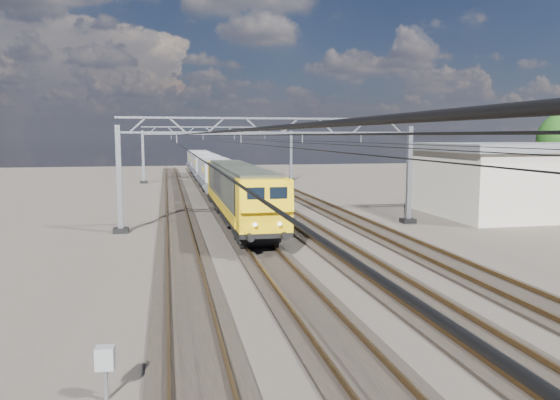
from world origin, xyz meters
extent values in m
plane|color=#2B2420|center=(0.00, 0.00, 0.00)|extent=(160.00, 160.00, 0.00)
cube|color=black|center=(-6.00, 0.00, 0.06)|extent=(2.60, 140.00, 0.12)
cube|color=brown|center=(-6.72, 0.00, 0.22)|extent=(0.08, 140.00, 0.16)
cube|color=brown|center=(-5.28, 0.00, 0.22)|extent=(0.08, 140.00, 0.16)
cube|color=black|center=(-2.00, 0.00, 0.06)|extent=(2.60, 140.00, 0.12)
cube|color=brown|center=(-2.72, 0.00, 0.22)|extent=(0.08, 140.00, 0.16)
cube|color=brown|center=(-1.28, 0.00, 0.22)|extent=(0.08, 140.00, 0.16)
cube|color=black|center=(2.00, 0.00, 0.06)|extent=(2.60, 140.00, 0.12)
cube|color=brown|center=(1.28, 0.00, 0.22)|extent=(0.08, 140.00, 0.16)
cube|color=brown|center=(2.72, 0.00, 0.22)|extent=(0.08, 140.00, 0.16)
cube|color=black|center=(6.00, 0.00, 0.06)|extent=(2.60, 140.00, 0.12)
cube|color=brown|center=(5.28, 0.00, 0.22)|extent=(0.08, 140.00, 0.16)
cube|color=brown|center=(6.72, 0.00, 0.22)|extent=(0.08, 140.00, 0.16)
cube|color=#91969F|center=(-9.50, 4.00, 3.30)|extent=(0.30, 0.30, 6.60)
cube|color=#91969F|center=(9.50, 4.00, 3.30)|extent=(0.30, 0.30, 6.60)
cube|color=black|center=(-9.50, 4.00, 0.15)|extent=(0.90, 0.90, 0.30)
cube|color=black|center=(9.50, 4.00, 0.15)|extent=(0.90, 0.90, 0.30)
cube|color=#91969F|center=(0.00, 4.00, 7.05)|extent=(19.30, 0.18, 0.12)
cube|color=#91969F|center=(0.00, 4.00, 6.15)|extent=(19.30, 0.18, 0.12)
cube|color=#91969F|center=(-8.31, 4.00, 6.60)|extent=(1.03, 0.10, 0.94)
cube|color=#91969F|center=(-5.94, 4.00, 6.60)|extent=(1.03, 0.10, 0.94)
cube|color=#91969F|center=(-3.56, 4.00, 6.60)|extent=(1.03, 0.10, 0.94)
cube|color=#91969F|center=(-1.19, 4.00, 6.60)|extent=(1.03, 0.10, 0.94)
cube|color=#91969F|center=(1.19, 4.00, 6.60)|extent=(1.03, 0.10, 0.94)
cube|color=#91969F|center=(3.56, 4.00, 6.60)|extent=(1.03, 0.10, 0.94)
cube|color=#91969F|center=(5.94, 4.00, 6.60)|extent=(1.03, 0.10, 0.94)
cube|color=#91969F|center=(8.31, 4.00, 6.60)|extent=(1.03, 0.10, 0.94)
cube|color=#91969F|center=(-6.00, 4.00, 5.82)|extent=(0.06, 0.06, 0.65)
cube|color=#91969F|center=(-2.00, 4.00, 5.82)|extent=(0.06, 0.06, 0.65)
cube|color=#91969F|center=(2.00, 4.00, 5.82)|extent=(0.06, 0.06, 0.65)
cube|color=#91969F|center=(6.00, 4.00, 5.82)|extent=(0.06, 0.06, 0.65)
cube|color=#91969F|center=(-9.50, 40.00, 3.30)|extent=(0.30, 0.30, 6.60)
cube|color=#91969F|center=(9.50, 40.00, 3.30)|extent=(0.30, 0.30, 6.60)
cube|color=black|center=(-9.50, 40.00, 0.15)|extent=(0.90, 0.90, 0.30)
cube|color=black|center=(9.50, 40.00, 0.15)|extent=(0.90, 0.90, 0.30)
cube|color=#91969F|center=(0.00, 40.00, 7.05)|extent=(19.30, 0.18, 0.12)
cube|color=#91969F|center=(0.00, 40.00, 6.15)|extent=(19.30, 0.18, 0.12)
cube|color=#91969F|center=(-8.31, 40.00, 6.60)|extent=(1.03, 0.10, 0.94)
cube|color=#91969F|center=(-5.94, 40.00, 6.60)|extent=(1.03, 0.10, 0.94)
cube|color=#91969F|center=(-3.56, 40.00, 6.60)|extent=(1.03, 0.10, 0.94)
cube|color=#91969F|center=(-1.19, 40.00, 6.60)|extent=(1.03, 0.10, 0.94)
cube|color=#91969F|center=(1.19, 40.00, 6.60)|extent=(1.03, 0.10, 0.94)
cube|color=#91969F|center=(3.56, 40.00, 6.60)|extent=(1.03, 0.10, 0.94)
cube|color=#91969F|center=(5.94, 40.00, 6.60)|extent=(1.03, 0.10, 0.94)
cube|color=#91969F|center=(8.31, 40.00, 6.60)|extent=(1.03, 0.10, 0.94)
cube|color=#91969F|center=(-6.00, 40.00, 5.82)|extent=(0.06, 0.06, 0.65)
cube|color=#91969F|center=(-2.00, 40.00, 5.82)|extent=(0.06, 0.06, 0.65)
cube|color=#91969F|center=(2.00, 40.00, 5.82)|extent=(0.06, 0.06, 0.65)
cube|color=#91969F|center=(6.00, 40.00, 5.82)|extent=(0.06, 0.06, 0.65)
cylinder|color=black|center=(-6.00, 8.00, 5.50)|extent=(0.03, 140.00, 0.03)
cylinder|color=black|center=(-6.00, 8.00, 6.00)|extent=(0.03, 140.00, 0.03)
cylinder|color=black|center=(-2.00, 8.00, 5.50)|extent=(0.03, 140.00, 0.03)
cylinder|color=black|center=(-2.00, 8.00, 6.00)|extent=(0.03, 140.00, 0.03)
cylinder|color=black|center=(2.00, 8.00, 5.50)|extent=(0.03, 140.00, 0.03)
cylinder|color=black|center=(2.00, 8.00, 6.00)|extent=(0.03, 140.00, 0.03)
cylinder|color=black|center=(6.00, 8.00, 5.50)|extent=(0.03, 140.00, 0.03)
cylinder|color=black|center=(6.00, 8.00, 6.00)|extent=(0.03, 140.00, 0.03)
cube|color=black|center=(-2.00, -1.45, 0.75)|extent=(2.20, 3.60, 0.60)
cube|color=black|center=(-2.00, 11.55, 0.75)|extent=(2.20, 3.60, 0.60)
cube|color=black|center=(-2.00, 5.05, 1.13)|extent=(2.65, 20.00, 0.25)
cube|color=black|center=(-2.00, 5.05, 0.75)|extent=(2.20, 4.50, 0.75)
cube|color=#282D25|center=(-2.00, 5.05, 2.55)|extent=(2.65, 17.00, 2.60)
cube|color=yellow|center=(-3.34, 5.05, 1.55)|extent=(0.04, 17.00, 0.60)
cube|color=yellow|center=(-0.66, 5.05, 1.55)|extent=(0.04, 17.00, 0.60)
cube|color=black|center=(-3.35, 6.05, 2.90)|extent=(0.05, 5.00, 1.40)
cube|color=black|center=(-0.65, 6.05, 2.90)|extent=(0.05, 5.00, 1.40)
cube|color=#282D25|center=(-2.00, 5.05, 3.92)|extent=(2.25, 18.00, 0.15)
cube|color=yellow|center=(-2.00, -4.05, 2.55)|extent=(2.65, 1.80, 2.60)
cube|color=yellow|center=(-2.00, -5.00, 3.05)|extent=(2.60, 0.46, 1.52)
cube|color=black|center=(-2.55, -5.10, 3.15)|extent=(0.85, 0.08, 0.75)
cube|color=black|center=(-1.45, -5.10, 3.15)|extent=(0.85, 0.08, 0.75)
cylinder|color=black|center=(-2.85, -5.25, 1.15)|extent=(0.36, 0.50, 0.36)
cylinder|color=black|center=(-1.15, -5.25, 1.15)|extent=(0.36, 0.50, 0.36)
cylinder|color=white|center=(-2.60, -5.15, 1.75)|extent=(0.20, 0.08, 0.20)
cylinder|color=white|center=(-1.40, -5.15, 1.75)|extent=(0.20, 0.08, 0.20)
cube|color=yellow|center=(-2.00, 14.15, 2.55)|extent=(2.65, 1.80, 2.60)
cube|color=yellow|center=(-2.00, 15.10, 3.05)|extent=(2.60, 0.46, 1.52)
cube|color=black|center=(-2.55, 15.20, 3.15)|extent=(0.85, 0.08, 0.75)
cube|color=black|center=(-1.45, 15.20, 3.15)|extent=(0.85, 0.08, 0.75)
cylinder|color=black|center=(-2.85, 15.35, 1.15)|extent=(0.36, 0.50, 0.36)
cylinder|color=black|center=(-1.15, 15.35, 1.15)|extent=(0.36, 0.50, 0.36)
cylinder|color=white|center=(-2.60, 15.25, 1.75)|extent=(0.20, 0.08, 0.20)
cylinder|color=white|center=(-1.40, 15.25, 1.75)|extent=(0.20, 0.08, 0.20)
cube|color=black|center=(-2.00, 18.25, 0.72)|extent=(2.20, 2.60, 0.55)
cube|color=black|center=(-2.00, 27.25, 0.72)|extent=(2.20, 2.60, 0.55)
cube|color=black|center=(-2.00, 22.75, 1.08)|extent=(2.40, 13.00, 0.20)
cube|color=gray|center=(-2.00, 22.75, 2.80)|extent=(2.80, 12.00, 1.80)
cube|color=#48494F|center=(-2.95, 22.75, 1.55)|extent=(1.48, 12.00, 1.36)
cube|color=#48494F|center=(-1.05, 22.75, 1.55)|extent=(1.48, 12.00, 1.36)
cube|color=yellow|center=(-3.42, 19.75, 2.90)|extent=(0.04, 1.20, 0.50)
cube|color=black|center=(-2.00, 32.45, 0.72)|extent=(2.20, 2.60, 0.55)
cube|color=black|center=(-2.00, 41.45, 0.72)|extent=(2.20, 2.60, 0.55)
cube|color=black|center=(-2.00, 36.95, 1.08)|extent=(2.40, 13.00, 0.20)
cube|color=gray|center=(-2.00, 36.95, 2.80)|extent=(2.80, 12.00, 1.80)
cube|color=#48494F|center=(-2.95, 36.95, 1.55)|extent=(1.48, 12.00, 1.36)
cube|color=#48494F|center=(-1.05, 36.95, 1.55)|extent=(1.48, 12.00, 1.36)
cube|color=yellow|center=(-3.42, 33.95, 2.90)|extent=(0.04, 1.20, 0.50)
cube|color=black|center=(-2.00, 46.65, 0.72)|extent=(2.20, 2.60, 0.55)
cube|color=black|center=(-2.00, 55.65, 0.72)|extent=(2.20, 2.60, 0.55)
cube|color=black|center=(-2.00, 51.15, 1.08)|extent=(2.40, 13.00, 0.20)
cube|color=gray|center=(-2.00, 51.15, 2.80)|extent=(2.80, 12.00, 1.80)
cube|color=#48494F|center=(-2.95, 51.15, 1.55)|extent=(1.48, 12.00, 1.36)
cube|color=#48494F|center=(-1.05, 51.15, 1.55)|extent=(1.48, 12.00, 1.36)
cube|color=yellow|center=(-3.42, 48.15, 2.90)|extent=(0.04, 1.20, 0.50)
cube|color=#91969F|center=(-8.11, -18.15, 0.37)|extent=(0.09, 0.09, 0.73)
cube|color=#A0A3A7|center=(-8.11, -18.15, 0.99)|extent=(0.44, 0.35, 0.52)
cube|color=#BAB5A3|center=(22.00, 6.00, 2.40)|extent=(18.00, 10.00, 4.80)
cube|color=slate|center=(22.00, 6.00, 5.10)|extent=(18.60, 10.60, 0.60)
camera|label=1|loc=(-6.65, -30.44, 5.95)|focal=35.00mm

